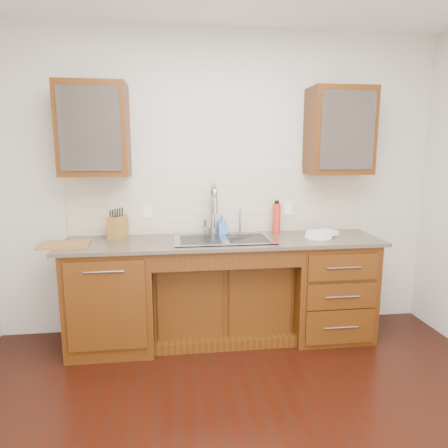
{
  "coord_description": "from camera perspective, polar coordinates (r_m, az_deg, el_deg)",
  "views": [
    {
      "loc": [
        -0.42,
        -1.87,
        1.66
      ],
      "look_at": [
        0.0,
        1.4,
        1.05
      ],
      "focal_mm": 32.0,
      "sensor_mm": 36.0,
      "label": 1
    }
  ],
  "objects": [
    {
      "name": "base_cabinet_left",
      "position": [
        3.57,
        -15.64,
        -9.92
      ],
      "size": [
        0.7,
        0.62,
        0.88
      ],
      "primitive_type": "cube",
      "color": "#593014",
      "rests_on": "ground"
    },
    {
      "name": "backsplash",
      "position": [
        3.66,
        -0.68,
        3.34
      ],
      "size": [
        2.7,
        0.02,
        0.59
      ],
      "primitive_type": "cube",
      "color": "beige",
      "rests_on": "wall_back"
    },
    {
      "name": "cup_right_a",
      "position": [
        3.7,
        14.13,
        11.85
      ],
      "size": [
        0.13,
        0.13,
        0.09
      ],
      "primitive_type": "imported",
      "rotation": [
        0.0,
        0.0,
        0.17
      ],
      "color": "silver",
      "rests_on": "upper_cabinet_right"
    },
    {
      "name": "knife_block",
      "position": [
        3.55,
        -14.96,
        -0.47
      ],
      "size": [
        0.17,
        0.2,
        0.2
      ],
      "primitive_type": "cube",
      "rotation": [
        0.0,
        0.0,
        -0.39
      ],
      "color": "brown",
      "rests_on": "countertop"
    },
    {
      "name": "faucet",
      "position": [
        3.57,
        -1.6,
        1.61
      ],
      "size": [
        0.04,
        0.04,
        0.4
      ],
      "primitive_type": "cylinder",
      "color": "#999993",
      "rests_on": "countertop"
    },
    {
      "name": "cutting_board",
      "position": [
        3.43,
        -21.86,
        -2.75
      ],
      "size": [
        0.41,
        0.3,
        0.02
      ],
      "primitive_type": "cube",
      "rotation": [
        0.0,
        0.0,
        0.08
      ],
      "color": "#945F27",
      "rests_on": "countertop"
    },
    {
      "name": "wall_back",
      "position": [
        3.71,
        -0.79,
        5.67
      ],
      "size": [
        4.0,
        0.1,
        2.7
      ],
      "primitive_type": "cube",
      "color": "beige",
      "rests_on": "ground"
    },
    {
      "name": "cup_left_b",
      "position": [
        3.5,
        -17.26,
        11.92
      ],
      "size": [
        0.12,
        0.12,
        0.1
      ],
      "primitive_type": "imported",
      "rotation": [
        0.0,
        0.0,
        0.07
      ],
      "color": "white",
      "rests_on": "upper_cabinet_left"
    },
    {
      "name": "base_cabinet_center",
      "position": [
        3.67,
        -0.26,
        -10.45
      ],
      "size": [
        1.2,
        0.44,
        0.7
      ],
      "primitive_type": "cube",
      "color": "#593014",
      "rests_on": "ground"
    },
    {
      "name": "plate",
      "position": [
        3.57,
        13.31,
        -1.83
      ],
      "size": [
        0.26,
        0.26,
        0.01
      ],
      "primitive_type": "cylinder",
      "rotation": [
        0.0,
        0.0,
        0.11
      ],
      "color": "silver",
      "rests_on": "countertop"
    },
    {
      "name": "upper_cabinet_right",
      "position": [
        3.76,
        16.13,
        12.59
      ],
      "size": [
        0.55,
        0.34,
        0.75
      ],
      "primitive_type": "cube",
      "color": "#593014",
      "rests_on": "wall_back"
    },
    {
      "name": "base_cabinet_right",
      "position": [
        3.79,
        14.5,
        -8.68
      ],
      "size": [
        0.7,
        0.62,
        0.88
      ],
      "primitive_type": "cube",
      "color": "#593014",
      "rests_on": "ground"
    },
    {
      "name": "water_bottle",
      "position": [
        3.69,
        7.51,
        0.79
      ],
      "size": [
        0.09,
        0.09,
        0.27
      ],
      "primitive_type": "cylinder",
      "rotation": [
        0.0,
        0.0,
        0.25
      ],
      "color": "red",
      "rests_on": "countertop"
    },
    {
      "name": "upper_cabinet_left",
      "position": [
        3.51,
        -18.09,
        12.67
      ],
      "size": [
        0.55,
        0.34,
        0.75
      ],
      "primitive_type": "cube",
      "color": "#593014",
      "rests_on": "wall_back"
    },
    {
      "name": "outlet_left",
      "position": [
        3.65,
        -10.85,
        1.77
      ],
      "size": [
        0.08,
        0.01,
        0.12
      ],
      "primitive_type": "cube",
      "color": "white",
      "rests_on": "backsplash"
    },
    {
      "name": "soap_bottle",
      "position": [
        3.63,
        -0.32,
        -0.12
      ],
      "size": [
        0.09,
        0.09,
        0.17
      ],
      "primitive_type": "imported",
      "rotation": [
        0.0,
        0.0,
        0.19
      ],
      "color": "#3E7FD0",
      "rests_on": "countertop"
    },
    {
      "name": "cup_left_a",
      "position": [
        3.54,
        -20.31,
        11.7
      ],
      "size": [
        0.13,
        0.13,
        0.1
      ],
      "primitive_type": "imported",
      "rotation": [
        0.0,
        0.0,
        0.01
      ],
      "color": "white",
      "rests_on": "upper_cabinet_left"
    },
    {
      "name": "dish_towel",
      "position": [
        3.62,
        13.86,
        -1.23
      ],
      "size": [
        0.29,
        0.26,
        0.04
      ],
      "primitive_type": "cube",
      "rotation": [
        0.0,
        0.0,
        0.44
      ],
      "color": "white",
      "rests_on": "plate"
    },
    {
      "name": "countertop",
      "position": [
        3.41,
        -0.05,
        -2.49
      ],
      "size": [
        2.7,
        0.65,
        0.03
      ],
      "primitive_type": "cube",
      "color": "#84705B",
      "rests_on": "base_cabinet_left"
    },
    {
      "name": "filter_tap",
      "position": [
        3.63,
        2.32,
        0.46
      ],
      "size": [
        0.02,
        0.02,
        0.24
      ],
      "primitive_type": "cylinder",
      "color": "#999993",
      "rests_on": "countertop"
    },
    {
      "name": "cup_right_b",
      "position": [
        3.81,
        18.12,
        11.68
      ],
      "size": [
        0.12,
        0.12,
        0.1
      ],
      "primitive_type": "imported",
      "rotation": [
        0.0,
        0.0,
        0.14
      ],
      "color": "white",
      "rests_on": "upper_cabinet_right"
    },
    {
      "name": "outlet_right",
      "position": [
        3.79,
        9.16,
        2.15
      ],
      "size": [
        0.08,
        0.01,
        0.12
      ],
      "primitive_type": "cube",
      "color": "white",
      "rests_on": "backsplash"
    },
    {
      "name": "sink",
      "position": [
        3.41,
        -0.02,
        -3.69
      ],
      "size": [
        0.84,
        0.46,
        0.19
      ],
      "primitive_type": "cube",
      "color": "#9E9EA5",
      "rests_on": "countertop"
    }
  ]
}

